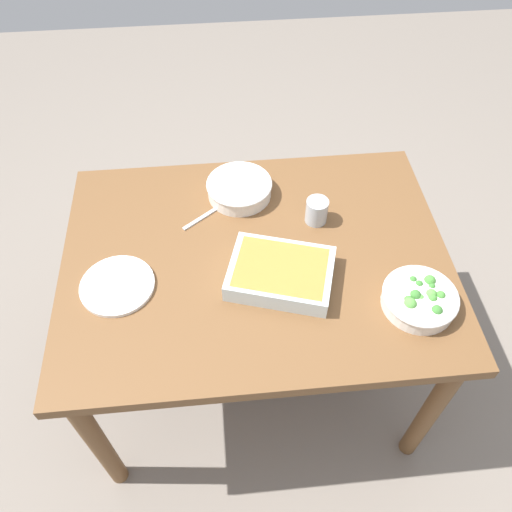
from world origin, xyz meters
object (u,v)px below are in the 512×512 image
at_px(drink_cup, 316,212).
at_px(side_plate, 117,285).
at_px(baking_dish, 281,273).
at_px(stew_bowl, 239,188).
at_px(spoon_by_stew, 211,212).
at_px(spoon_by_broccoli, 402,301).
at_px(broccoli_bowl, 420,299).

xyz_separation_m(drink_cup, side_plate, (-0.63, -0.21, -0.03)).
xyz_separation_m(baking_dish, drink_cup, (0.15, 0.23, 0.00)).
relative_size(stew_bowl, side_plate, 1.01).
distance_m(stew_bowl, side_plate, 0.53).
distance_m(stew_bowl, drink_cup, 0.28).
bearing_deg(side_plate, baking_dish, -2.31).
bearing_deg(baking_dish, stew_bowl, 104.11).
height_order(spoon_by_stew, spoon_by_broccoli, same).
xyz_separation_m(broccoli_bowl, baking_dish, (-0.38, 0.13, 0.00)).
distance_m(stew_bowl, spoon_by_stew, 0.13).
relative_size(spoon_by_stew, spoon_by_broccoli, 0.88).
relative_size(side_plate, spoon_by_stew, 1.45).
xyz_separation_m(broccoli_bowl, drink_cup, (-0.24, 0.36, 0.01)).
xyz_separation_m(broccoli_bowl, spoon_by_broccoli, (-0.04, 0.01, -0.03)).
xyz_separation_m(baking_dish, spoon_by_stew, (-0.20, 0.30, -0.03)).
relative_size(broccoli_bowl, drink_cup, 2.53).
bearing_deg(baking_dish, side_plate, 177.69).
distance_m(broccoli_bowl, drink_cup, 0.43).
bearing_deg(broccoli_bowl, spoon_by_broccoli, 162.33).
distance_m(drink_cup, spoon_by_stew, 0.35).
xyz_separation_m(drink_cup, spoon_by_broccoli, (0.19, -0.34, -0.03)).
bearing_deg(baking_dish, spoon_by_stew, 123.58).
bearing_deg(spoon_by_stew, stew_bowl, 36.88).
relative_size(broccoli_bowl, side_plate, 0.98).
xyz_separation_m(baking_dish, side_plate, (-0.48, 0.02, -0.03)).
relative_size(stew_bowl, baking_dish, 0.63).
distance_m(stew_bowl, baking_dish, 0.38).
height_order(stew_bowl, broccoli_bowl, broccoli_bowl).
bearing_deg(drink_cup, spoon_by_broccoli, -60.62).
xyz_separation_m(broccoli_bowl, spoon_by_stew, (-0.58, 0.42, -0.03)).
relative_size(stew_bowl, spoon_by_broccoli, 1.29).
bearing_deg(side_plate, drink_cup, 18.59).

